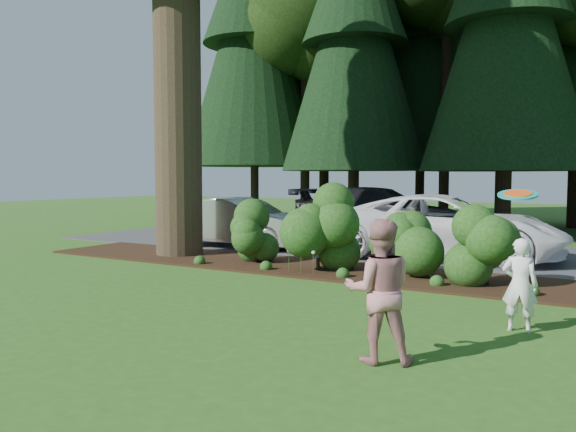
% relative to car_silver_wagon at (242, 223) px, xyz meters
% --- Properties ---
extents(ground, '(80.00, 80.00, 0.00)m').
position_rel_car_silver_wagon_xyz_m(ground, '(4.08, -5.55, -0.76)').
color(ground, '#245919').
rests_on(ground, ground).
extents(mulch_bed, '(16.00, 2.50, 0.05)m').
position_rel_car_silver_wagon_xyz_m(mulch_bed, '(4.08, -2.30, -0.74)').
color(mulch_bed, black).
rests_on(mulch_bed, ground).
extents(driveway, '(22.00, 6.00, 0.03)m').
position_rel_car_silver_wagon_xyz_m(driveway, '(4.08, 1.95, -0.75)').
color(driveway, '#38383A').
rests_on(driveway, ground).
extents(shrub_row, '(6.53, 1.60, 1.61)m').
position_rel_car_silver_wagon_xyz_m(shrub_row, '(4.85, -2.41, 0.05)').
color(shrub_row, '#183811').
rests_on(shrub_row, ground).
extents(lily_cluster, '(0.69, 0.09, 0.57)m').
position_rel_car_silver_wagon_xyz_m(lily_cluster, '(3.78, -3.15, -0.26)').
color(lily_cluster, '#183811').
rests_on(lily_cluster, ground).
extents(car_silver_wagon, '(4.48, 1.71, 1.46)m').
position_rel_car_silver_wagon_xyz_m(car_silver_wagon, '(0.00, 0.00, 0.00)').
color(car_silver_wagon, silver).
rests_on(car_silver_wagon, driveway).
extents(car_white_suv, '(6.09, 3.21, 1.63)m').
position_rel_car_silver_wagon_xyz_m(car_white_suv, '(5.81, 0.74, 0.09)').
color(car_white_suv, white).
rests_on(car_white_suv, driveway).
extents(car_dark_suv, '(6.30, 3.42, 1.73)m').
position_rel_car_silver_wagon_xyz_m(car_dark_suv, '(2.73, 4.25, 0.14)').
color(car_dark_suv, black).
rests_on(car_dark_suv, driveway).
extents(child, '(0.48, 0.33, 1.29)m').
position_rel_car_silver_wagon_xyz_m(child, '(8.48, -5.44, -0.12)').
color(child, white).
rests_on(child, ground).
extents(adult, '(0.99, 0.90, 1.64)m').
position_rel_car_silver_wagon_xyz_m(adult, '(7.30, -7.61, 0.06)').
color(adult, '#AA1626').
rests_on(adult, ground).
extents(frisbee, '(0.54, 0.53, 0.16)m').
position_rel_car_silver_wagon_xyz_m(frisbee, '(8.39, -5.21, 1.11)').
color(frisbee, teal).
rests_on(frisbee, ground).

